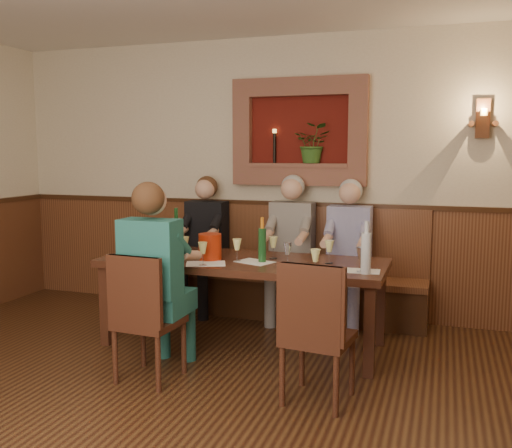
# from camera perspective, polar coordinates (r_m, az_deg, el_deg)

# --- Properties ---
(room_shell) EXTENTS (6.04, 6.04, 2.82)m
(room_shell) POSITION_cam_1_polar(r_m,az_deg,el_deg) (3.09, -13.30, 11.29)
(room_shell) COLOR beige
(room_shell) RESTS_ON ground
(wainscoting) EXTENTS (6.02, 6.02, 1.15)m
(wainscoting) POSITION_cam_1_polar(r_m,az_deg,el_deg) (3.26, -12.61, -12.15)
(wainscoting) COLOR #4F2916
(wainscoting) RESTS_ON ground
(wall_niche) EXTENTS (1.36, 0.30, 1.06)m
(wall_niche) POSITION_cam_1_polar(r_m,az_deg,el_deg) (5.74, 4.70, 8.73)
(wall_niche) COLOR #57120C
(wall_niche) RESTS_ON ground
(wall_sconce) EXTENTS (0.25, 0.20, 0.35)m
(wall_sconce) POSITION_cam_1_polar(r_m,az_deg,el_deg) (5.57, 21.74, 9.69)
(wall_sconce) COLOR #4F2916
(wall_sconce) RESTS_ON ground
(dining_table) EXTENTS (2.40, 0.90, 0.75)m
(dining_table) POSITION_cam_1_polar(r_m,az_deg,el_deg) (4.86, -1.31, -4.41)
(dining_table) COLOR black
(dining_table) RESTS_ON ground
(bench) EXTENTS (3.00, 0.45, 1.11)m
(bench) POSITION_cam_1_polar(r_m,az_deg,el_deg) (5.81, 1.86, -5.97)
(bench) COLOR #381E0F
(bench) RESTS_ON ground
(chair_near_left) EXTENTS (0.45, 0.45, 0.95)m
(chair_near_left) POSITION_cam_1_polar(r_m,az_deg,el_deg) (4.31, -10.70, -11.60)
(chair_near_left) COLOR black
(chair_near_left) RESTS_ON ground
(chair_near_right) EXTENTS (0.47, 0.47, 0.96)m
(chair_near_right) POSITION_cam_1_polar(r_m,az_deg,el_deg) (3.91, 6.13, -13.46)
(chair_near_right) COLOR black
(chair_near_right) RESTS_ON ground
(person_bench_left) EXTENTS (0.41, 0.50, 1.41)m
(person_bench_left) POSITION_cam_1_polar(r_m,az_deg,el_deg) (5.91, -5.25, -3.27)
(person_bench_left) COLOR black
(person_bench_left) RESTS_ON ground
(person_bench_mid) EXTENTS (0.42, 0.52, 1.43)m
(person_bench_mid) POSITION_cam_1_polar(r_m,az_deg,el_deg) (5.60, 3.38, -3.70)
(person_bench_mid) COLOR #524C4B
(person_bench_mid) RESTS_ON ground
(person_bench_right) EXTENTS (0.41, 0.50, 1.40)m
(person_bench_right) POSITION_cam_1_polar(r_m,az_deg,el_deg) (5.49, 9.12, -4.17)
(person_bench_right) COLOR navy
(person_bench_right) RESTS_ON ground
(person_chair_front) EXTENTS (0.43, 0.53, 1.45)m
(person_chair_front) POSITION_cam_1_polar(r_m,az_deg,el_deg) (4.34, -9.83, -6.97)
(person_chair_front) COLOR navy
(person_chair_front) RESTS_ON ground
(spittoon_bucket) EXTENTS (0.24, 0.24, 0.22)m
(spittoon_bucket) POSITION_cam_1_polar(r_m,az_deg,el_deg) (4.83, -4.62, -2.28)
(spittoon_bucket) COLOR #BB280B
(spittoon_bucket) RESTS_ON dining_table
(wine_bottle_green_a) EXTENTS (0.08, 0.08, 0.37)m
(wine_bottle_green_a) POSITION_cam_1_polar(r_m,az_deg,el_deg) (4.70, 0.63, -2.02)
(wine_bottle_green_a) COLOR #19471E
(wine_bottle_green_a) RESTS_ON dining_table
(wine_bottle_green_b) EXTENTS (0.09, 0.09, 0.42)m
(wine_bottle_green_b) POSITION_cam_1_polar(r_m,az_deg,el_deg) (5.06, -7.95, -1.15)
(wine_bottle_green_b) COLOR #19471E
(wine_bottle_green_b) RESTS_ON dining_table
(water_bottle) EXTENTS (0.09, 0.09, 0.40)m
(water_bottle) POSITION_cam_1_polar(r_m,az_deg,el_deg) (4.33, 10.95, -2.78)
(water_bottle) COLOR silver
(water_bottle) RESTS_ON dining_table
(tasting_sheet_a) EXTENTS (0.37, 0.32, 0.00)m
(tasting_sheet_a) POSITION_cam_1_polar(r_m,az_deg,el_deg) (5.10, -9.99, -3.09)
(tasting_sheet_a) COLOR white
(tasting_sheet_a) RESTS_ON dining_table
(tasting_sheet_b) EXTENTS (0.35, 0.30, 0.00)m
(tasting_sheet_b) POSITION_cam_1_polar(r_m,az_deg,el_deg) (4.72, -0.13, -3.80)
(tasting_sheet_b) COLOR white
(tasting_sheet_b) RESTS_ON dining_table
(tasting_sheet_c) EXTENTS (0.27, 0.20, 0.00)m
(tasting_sheet_c) POSITION_cam_1_polar(r_m,az_deg,el_deg) (4.45, 10.60, -4.64)
(tasting_sheet_c) COLOR white
(tasting_sheet_c) RESTS_ON dining_table
(tasting_sheet_d) EXTENTS (0.38, 0.33, 0.00)m
(tasting_sheet_d) POSITION_cam_1_polar(r_m,az_deg,el_deg) (4.67, -5.04, -3.97)
(tasting_sheet_d) COLOR white
(tasting_sheet_d) RESTS_ON dining_table
(wine_glass_0) EXTENTS (0.08, 0.08, 0.19)m
(wine_glass_0) POSITION_cam_1_polar(r_m,az_deg,el_deg) (5.16, -12.09, -1.96)
(wine_glass_0) COLOR #FDFF98
(wine_glass_0) RESTS_ON dining_table
(wine_glass_1) EXTENTS (0.08, 0.08, 0.19)m
(wine_glass_1) POSITION_cam_1_polar(r_m,az_deg,el_deg) (5.23, -7.91, -1.74)
(wine_glass_1) COLOR white
(wine_glass_1) RESTS_ON dining_table
(wine_glass_2) EXTENTS (0.08, 0.08, 0.19)m
(wine_glass_2) POSITION_cam_1_polar(r_m,az_deg,el_deg) (4.88, -7.12, -2.38)
(wine_glass_2) COLOR #FDFF98
(wine_glass_2) RESTS_ON dining_table
(wine_glass_3) EXTENTS (0.08, 0.08, 0.19)m
(wine_glass_3) POSITION_cam_1_polar(r_m,az_deg,el_deg) (5.03, -4.27, -2.06)
(wine_glass_3) COLOR white
(wine_glass_3) RESTS_ON dining_table
(wine_glass_4) EXTENTS (0.08, 0.08, 0.19)m
(wine_glass_4) POSITION_cam_1_polar(r_m,az_deg,el_deg) (4.73, -1.91, -2.63)
(wine_glass_4) COLOR #FDFF98
(wine_glass_4) RESTS_ON dining_table
(wine_glass_5) EXTENTS (0.08, 0.08, 0.19)m
(wine_glass_5) POSITION_cam_1_polar(r_m,az_deg,el_deg) (4.85, 1.74, -2.38)
(wine_glass_5) COLOR #FDFF98
(wine_glass_5) RESTS_ON dining_table
(wine_glass_6) EXTENTS (0.08, 0.08, 0.19)m
(wine_glass_6) POSITION_cam_1_polar(r_m,az_deg,el_deg) (4.54, 3.17, -3.07)
(wine_glass_6) COLOR white
(wine_glass_6) RESTS_ON dining_table
(wine_glass_7) EXTENTS (0.08, 0.08, 0.19)m
(wine_glass_7) POSITION_cam_1_polar(r_m,az_deg,el_deg) (4.69, 7.33, -2.78)
(wine_glass_7) COLOR #FDFF98
(wine_glass_7) RESTS_ON dining_table
(wine_glass_8) EXTENTS (0.08, 0.08, 0.19)m
(wine_glass_8) POSITION_cam_1_polar(r_m,az_deg,el_deg) (4.39, 10.45, -3.54)
(wine_glass_8) COLOR white
(wine_glass_8) RESTS_ON dining_table
(wine_glass_9) EXTENTS (0.08, 0.08, 0.19)m
(wine_glass_9) POSITION_cam_1_polar(r_m,az_deg,el_deg) (4.58, -5.34, -3.00)
(wine_glass_9) COLOR #FDFF98
(wine_glass_9) RESTS_ON dining_table
(wine_glass_10) EXTENTS (0.08, 0.08, 0.19)m
(wine_glass_10) POSITION_cam_1_polar(r_m,az_deg,el_deg) (4.85, -10.87, -2.51)
(wine_glass_10) COLOR #FDFF98
(wine_glass_10) RESTS_ON dining_table
(wine_glass_11) EXTENTS (0.08, 0.08, 0.19)m
(wine_glass_11) POSITION_cam_1_polar(r_m,az_deg,el_deg) (4.26, 5.96, -3.78)
(wine_glass_11) COLOR #FDFF98
(wine_glass_11) RESTS_ON dining_table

